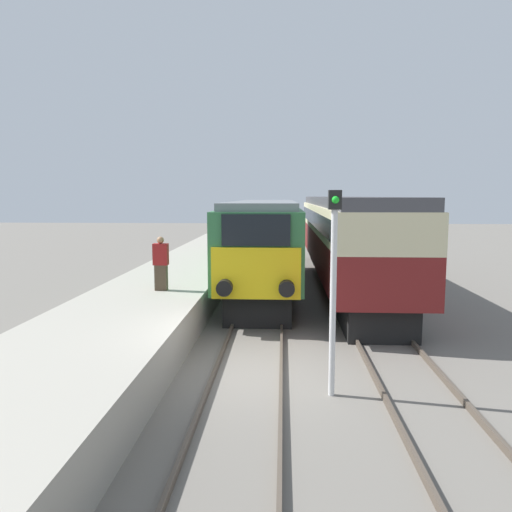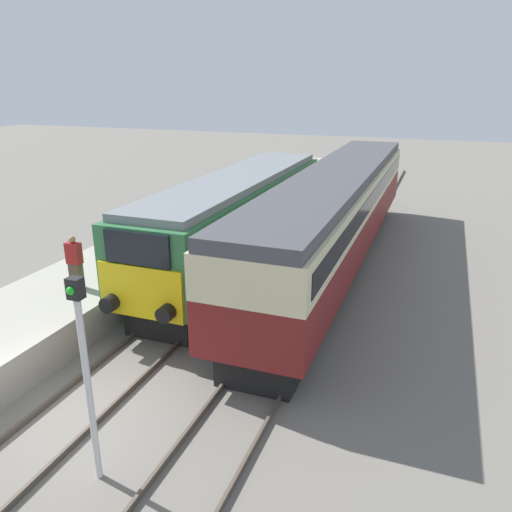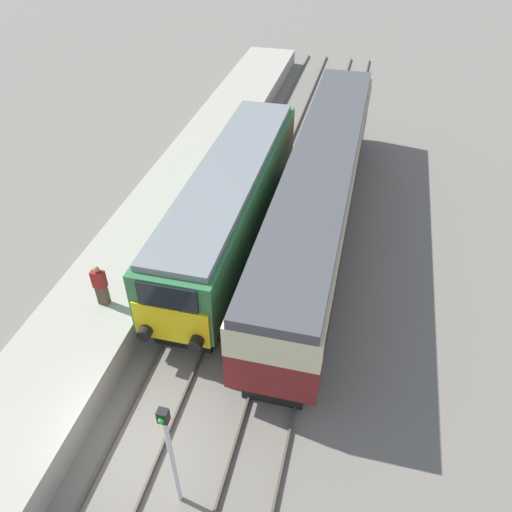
{
  "view_description": "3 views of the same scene",
  "coord_description": "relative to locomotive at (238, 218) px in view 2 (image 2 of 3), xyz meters",
  "views": [
    {
      "loc": [
        0.74,
        -10.44,
        3.85
      ],
      "look_at": [
        0.0,
        3.2,
        2.2
      ],
      "focal_mm": 35.0,
      "sensor_mm": 36.0,
      "label": 1
    },
    {
      "loc": [
        6.99,
        -6.95,
        6.92
      ],
      "look_at": [
        1.7,
        7.2,
        1.6
      ],
      "focal_mm": 35.0,
      "sensor_mm": 36.0,
      "label": 2
    },
    {
      "loc": [
        5.07,
        -6.46,
        13.15
      ],
      "look_at": [
        1.7,
        7.2,
        1.6
      ],
      "focal_mm": 35.0,
      "sensor_mm": 36.0,
      "label": 3
    }
  ],
  "objects": [
    {
      "name": "platform_left",
      "position": [
        -3.3,
        -1.79,
        -1.52
      ],
      "size": [
        3.5,
        50.0,
        1.03
      ],
      "color": "#9E998C",
      "rests_on": "ground_plane"
    },
    {
      "name": "signal_post",
      "position": [
        1.7,
        -10.87,
        0.31
      ],
      "size": [
        0.24,
        0.28,
        3.96
      ],
      "color": "silver",
      "rests_on": "ground_plane"
    },
    {
      "name": "rails_far_track",
      "position": [
        3.4,
        -4.79,
        -1.97
      ],
      "size": [
        1.5,
        60.0,
        0.14
      ],
      "color": "#4C4238",
      "rests_on": "ground_plane"
    },
    {
      "name": "rails_near_track",
      "position": [
        0.0,
        -4.79,
        -1.97
      ],
      "size": [
        1.51,
        60.0,
        0.14
      ],
      "color": "#4C4238",
      "rests_on": "ground_plane"
    },
    {
      "name": "passenger_carriage",
      "position": [
        3.4,
        1.72,
        0.29
      ],
      "size": [
        2.75,
        19.25,
        3.81
      ],
      "color": "black",
      "rests_on": "ground_plane"
    },
    {
      "name": "locomotive",
      "position": [
        0.0,
        0.0,
        0.0
      ],
      "size": [
        2.7,
        13.7,
        3.65
      ],
      "color": "black",
      "rests_on": "ground_plane"
    },
    {
      "name": "ground_plane",
      "position": [
        0.0,
        -9.79,
        -2.04
      ],
      "size": [
        120.0,
        120.0,
        0.0
      ],
      "primitive_type": "plane",
      "color": "slate"
    },
    {
      "name": "person_on_platform",
      "position": [
        -2.91,
        -5.63,
        -0.21
      ],
      "size": [
        0.44,
        0.26,
        1.62
      ],
      "color": "#473828",
      "rests_on": "platform_left"
    }
  ]
}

